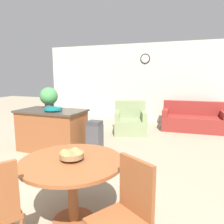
# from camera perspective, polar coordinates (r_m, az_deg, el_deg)

# --- Properties ---
(wall_back) EXTENTS (8.00, 0.09, 2.70)m
(wall_back) POSITION_cam_1_polar(r_m,az_deg,el_deg) (7.70, 10.30, 7.43)
(wall_back) COLOR beige
(wall_back) RESTS_ON ground_plane
(dining_table) EXTENTS (1.11, 1.11, 0.74)m
(dining_table) POSITION_cam_1_polar(r_m,az_deg,el_deg) (2.48, -10.30, -15.80)
(dining_table) COLOR brown
(dining_table) RESTS_ON ground_plane
(dining_chair_near_right) EXTENTS (0.58, 0.58, 0.95)m
(dining_chair_near_right) POSITION_cam_1_polar(r_m,az_deg,el_deg) (1.97, 3.63, -24.53)
(dining_chair_near_right) COLOR brown
(dining_chair_near_right) RESTS_ON ground_plane
(fruit_bowl) EXTENTS (0.26, 0.26, 0.11)m
(fruit_bowl) POSITION_cam_1_polar(r_m,az_deg,el_deg) (2.39, -10.53, -10.89)
(fruit_bowl) COLOR olive
(fruit_bowl) RESTS_ON dining_table
(kitchen_island) EXTENTS (1.43, 0.81, 0.89)m
(kitchen_island) POSITION_cam_1_polar(r_m,az_deg,el_deg) (4.94, -15.35, -4.56)
(kitchen_island) COLOR brown
(kitchen_island) RESTS_ON ground_plane
(teal_bowl) EXTENTS (0.37, 0.37, 0.07)m
(teal_bowl) POSITION_cam_1_polar(r_m,az_deg,el_deg) (4.69, -15.10, 0.81)
(teal_bowl) COLOR #147A7F
(teal_bowl) RESTS_ON kitchen_island
(potted_plant) EXTENTS (0.40, 0.40, 0.47)m
(potted_plant) POSITION_cam_1_polar(r_m,az_deg,el_deg) (5.07, -16.17, 3.84)
(potted_plant) COLOR #4C4C51
(potted_plant) RESTS_ON kitchen_island
(trash_bin) EXTENTS (0.28, 0.26, 0.71)m
(trash_bin) POSITION_cam_1_polar(r_m,az_deg,el_deg) (4.53, -4.51, -6.78)
(trash_bin) COLOR #47474C
(trash_bin) RESTS_ON ground_plane
(couch) EXTENTS (1.84, 0.97, 0.84)m
(couch) POSITION_cam_1_polar(r_m,az_deg,el_deg) (6.95, 20.46, -2.10)
(couch) COLOR maroon
(couch) RESTS_ON ground_plane
(armchair) EXTENTS (1.08, 1.03, 0.90)m
(armchair) POSITION_cam_1_polar(r_m,az_deg,el_deg) (6.18, 4.79, -2.81)
(armchair) COLOR gray
(armchair) RESTS_ON ground_plane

